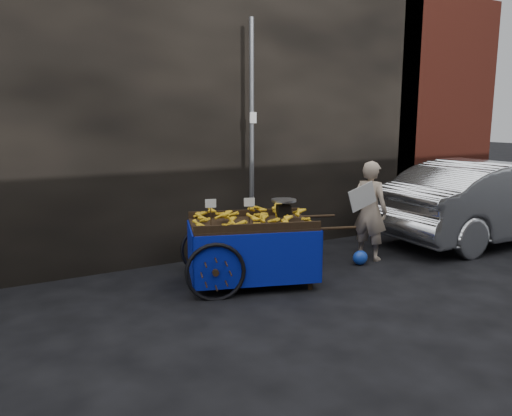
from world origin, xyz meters
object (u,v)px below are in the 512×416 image
banana_cart (248,229)px  parked_car (493,201)px  plastic_bag (360,258)px  vendor (370,210)px

banana_cart → parked_car: bearing=17.4°
parked_car → plastic_bag: bearing=92.6°
vendor → parked_car: bearing=-114.0°
vendor → banana_cart: bearing=71.9°
vendor → plastic_bag: bearing=99.4°
banana_cart → vendor: bearing=20.7°
banana_cart → plastic_bag: banana_cart is taller
plastic_bag → parked_car: size_ratio=0.06×
vendor → parked_car: vendor is taller
plastic_bag → parked_car: 3.43m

